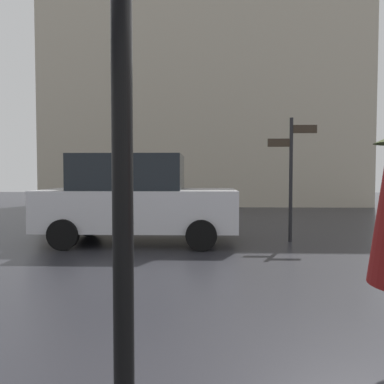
% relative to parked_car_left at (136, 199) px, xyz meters
% --- Properties ---
extents(parked_car_left, '(4.23, 1.98, 1.94)m').
position_rel_parked_car_left_xyz_m(parked_car_left, '(0.00, 0.00, 0.00)').
color(parked_car_left, silver).
rests_on(parked_car_left, ground).
extents(street_signpost, '(1.08, 0.08, 2.76)m').
position_rel_parked_car_left_xyz_m(street_signpost, '(3.44, 0.23, 0.71)').
color(street_signpost, black).
rests_on(street_signpost, ground).
extents(building_block, '(15.28, 2.41, 13.81)m').
position_rel_parked_car_left_xyz_m(building_block, '(1.51, 10.39, 5.93)').
color(building_block, '#B2A893').
rests_on(building_block, ground).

